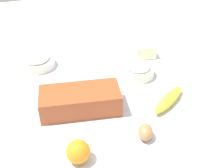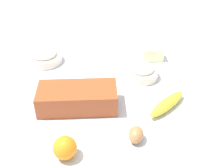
% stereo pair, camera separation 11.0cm
% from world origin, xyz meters
% --- Properties ---
extents(ground_plane, '(2.40, 2.40, 0.02)m').
position_xyz_m(ground_plane, '(0.00, 0.00, -0.01)').
color(ground_plane, silver).
extents(loaf_pan, '(0.29, 0.17, 0.08)m').
position_xyz_m(loaf_pan, '(-0.14, -0.06, 0.04)').
color(loaf_pan, '#9E4723').
rests_on(loaf_pan, ground_plane).
extents(flour_bowl, '(0.15, 0.15, 0.06)m').
position_xyz_m(flour_bowl, '(-0.26, 0.28, 0.03)').
color(flour_bowl, silver).
rests_on(flour_bowl, ground_plane).
extents(sugar_bowl, '(0.13, 0.13, 0.06)m').
position_xyz_m(sugar_bowl, '(0.14, 0.08, 0.03)').
color(sugar_bowl, silver).
rests_on(sugar_bowl, ground_plane).
extents(banana, '(0.18, 0.15, 0.04)m').
position_xyz_m(banana, '(0.18, -0.13, 0.02)').
color(banana, yellow).
rests_on(banana, ground_plane).
extents(orange_fruit, '(0.07, 0.07, 0.07)m').
position_xyz_m(orange_fruit, '(-0.19, -0.29, 0.04)').
color(orange_fruit, orange).
rests_on(orange_fruit, ground_plane).
extents(butter_block, '(0.10, 0.07, 0.06)m').
position_xyz_m(butter_block, '(0.23, 0.22, 0.03)').
color(butter_block, '#F4EDB2').
rests_on(butter_block, ground_plane).
extents(egg_near_butter, '(0.07, 0.08, 0.05)m').
position_xyz_m(egg_near_butter, '(0.03, -0.26, 0.02)').
color(egg_near_butter, '#B17748').
rests_on(egg_near_butter, ground_plane).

